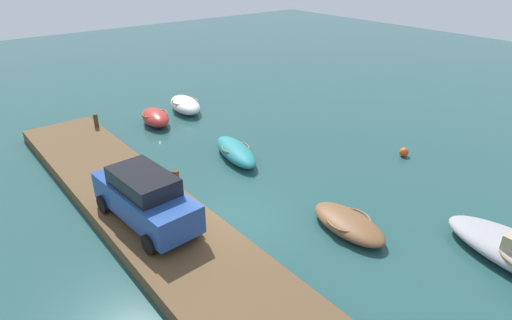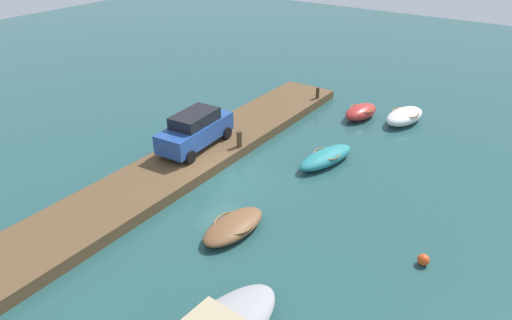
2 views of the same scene
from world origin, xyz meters
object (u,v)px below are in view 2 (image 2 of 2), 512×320
at_px(rowboat_teal, 326,157).
at_px(mooring_post_mid_west, 239,139).
at_px(rowboat_brown, 234,226).
at_px(rowboat_white, 404,116).
at_px(marker_buoy, 423,260).
at_px(dinghy_red, 361,112).
at_px(mooring_post_west, 318,93).
at_px(parked_car, 195,129).

xyz_separation_m(rowboat_teal, mooring_post_mid_west, (1.70, -3.99, 0.57)).
bearing_deg(rowboat_brown, rowboat_teal, -178.66).
height_order(rowboat_brown, rowboat_white, rowboat_white).
bearing_deg(marker_buoy, mooring_post_mid_west, -106.19).
xyz_separation_m(mooring_post_mid_west, marker_buoy, (2.97, 10.24, -0.71)).
bearing_deg(mooring_post_mid_west, dinghy_red, 158.67).
bearing_deg(mooring_post_west, dinghy_red, 84.10).
relative_size(rowboat_teal, mooring_post_west, 5.31).
height_order(dinghy_red, mooring_post_west, mooring_post_west).
bearing_deg(rowboat_teal, marker_buoy, 66.42).
height_order(rowboat_teal, parked_car, parked_car).
distance_m(mooring_post_west, mooring_post_mid_west, 8.24).
bearing_deg(mooring_post_west, rowboat_brown, 15.01).
bearing_deg(dinghy_red, marker_buoy, 43.36).
height_order(rowboat_brown, dinghy_red, dinghy_red).
bearing_deg(mooring_post_west, mooring_post_mid_west, 0.00).
xyz_separation_m(dinghy_red, marker_buoy, (10.89, 7.15, -0.21)).
distance_m(rowboat_teal, marker_buoy, 7.80).
distance_m(rowboat_brown, marker_buoy, 7.00).
xyz_separation_m(rowboat_teal, parked_car, (2.92, -5.77, 1.09)).
distance_m(rowboat_brown, dinghy_red, 13.22).
distance_m(dinghy_red, marker_buoy, 13.03).
relative_size(rowboat_brown, marker_buoy, 7.42).
distance_m(rowboat_white, mooring_post_mid_west, 10.30).
height_order(rowboat_white, dinghy_red, rowboat_white).
bearing_deg(marker_buoy, rowboat_white, -157.73).
relative_size(parked_car, marker_buoy, 10.66).
bearing_deg(mooring_post_west, rowboat_teal, 31.42).
distance_m(rowboat_teal, parked_car, 6.56).
relative_size(mooring_post_west, mooring_post_mid_west, 0.83).
height_order(rowboat_brown, marker_buoy, rowboat_brown).
distance_m(rowboat_brown, mooring_post_west, 14.02).
bearing_deg(mooring_post_west, rowboat_white, 95.27).
height_order(mooring_post_mid_west, parked_car, parked_car).
relative_size(dinghy_red, parked_car, 0.61).
distance_m(rowboat_teal, mooring_post_west, 7.67).
bearing_deg(rowboat_brown, mooring_post_mid_west, -141.25).
relative_size(mooring_post_west, parked_car, 0.16).
bearing_deg(dinghy_red, rowboat_teal, 18.32).
relative_size(dinghy_red, mooring_post_mid_west, 3.25).
bearing_deg(dinghy_red, parked_car, -17.96).
height_order(rowboat_teal, mooring_post_mid_west, mooring_post_mid_west).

